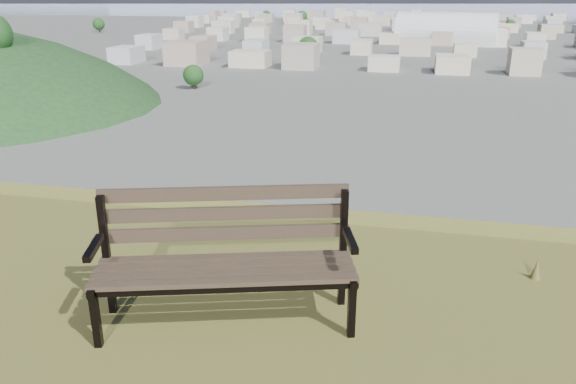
# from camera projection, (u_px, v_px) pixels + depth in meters

# --- Properties ---
(park_bench) EXTENTS (1.88, 1.06, 0.94)m
(park_bench) POSITION_uv_depth(u_px,v_px,m) (225.00, 251.00, 3.95)
(park_bench) COLOR #413426
(park_bench) RESTS_ON hilltop_mesa
(arena) EXTENTS (51.74, 27.97, 20.76)m
(arena) POSITION_uv_depth(u_px,v_px,m) (446.00, 34.00, 286.10)
(arena) COLOR silver
(arena) RESTS_ON ground
(city_blocks) EXTENTS (395.00, 361.00, 7.00)m
(city_blocks) POSITION_uv_depth(u_px,v_px,m) (416.00, 26.00, 371.26)
(city_blocks) COLOR #BEB3A7
(city_blocks) RESTS_ON ground
(city_trees) EXTENTS (406.52, 387.20, 9.98)m
(city_trees) POSITION_uv_depth(u_px,v_px,m) (366.00, 31.00, 307.02)
(city_trees) COLOR black
(city_trees) RESTS_ON ground
(bay_water) EXTENTS (2400.00, 700.00, 0.12)m
(bay_water) POSITION_uv_depth(u_px,v_px,m) (418.00, 7.00, 836.00)
(bay_water) COLOR #8E9EB5
(bay_water) RESTS_ON ground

